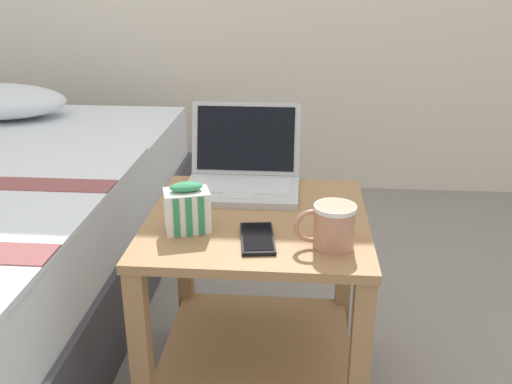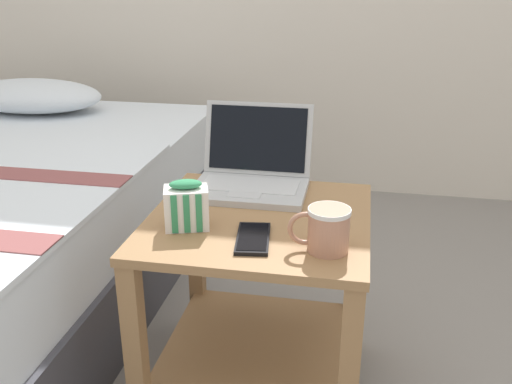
% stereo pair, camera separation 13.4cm
% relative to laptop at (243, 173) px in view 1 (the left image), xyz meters
% --- Properties ---
extents(bedside_table, '(0.54, 0.55, 0.53)m').
position_rel_laptop_xyz_m(bedside_table, '(0.06, -0.19, -0.23)').
color(bedside_table, '#997047').
rests_on(bedside_table, ground_plane).
extents(laptop, '(0.31, 0.27, 0.22)m').
position_rel_laptop_xyz_m(laptop, '(0.00, 0.00, 0.00)').
color(laptop, '#B7BABC').
rests_on(laptop, bedside_table).
extents(mug_front_left, '(0.13, 0.09, 0.10)m').
position_rel_laptop_xyz_m(mug_front_left, '(0.23, -0.34, 0.01)').
color(mug_front_left, tan).
rests_on(mug_front_left, bedside_table).
extents(snack_bag, '(0.12, 0.10, 0.12)m').
position_rel_laptop_xyz_m(snack_bag, '(-0.10, -0.28, 0.01)').
color(snack_bag, white).
rests_on(snack_bag, bedside_table).
extents(cell_phone, '(0.09, 0.16, 0.01)m').
position_rel_laptop_xyz_m(cell_phone, '(0.07, -0.32, -0.04)').
color(cell_phone, black).
rests_on(cell_phone, bedside_table).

